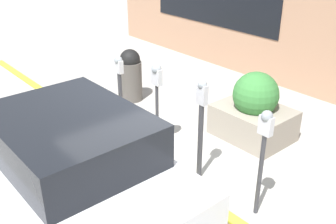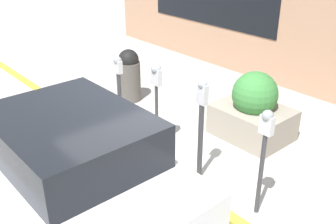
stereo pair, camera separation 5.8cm
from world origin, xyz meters
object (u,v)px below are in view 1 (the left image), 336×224
Objects in this scene: parking_meter_middle at (157,85)px; planter_box at (254,111)px; parking_meter_nearest at (264,142)px; parking_meter_second at (201,119)px; trash_bin at (131,75)px; parked_car_front at (69,161)px; parking_meter_fourth at (120,81)px.

planter_box is (-0.85, -1.55, -0.65)m from parking_meter_middle.
parking_meter_nearest reaches higher than parking_meter_middle.
parking_meter_second is 1.73m from planter_box.
parking_meter_middle is 2.23m from trash_bin.
parking_meter_second is 0.40× the size of parked_car_front.
parking_meter_second is at bearing 99.65° from planter_box.
parking_meter_fourth is at bearing 2.39° from parking_meter_middle.
parking_meter_middle is at bearing -2.34° from parking_meter_nearest.
planter_box is at bearing -50.01° from parking_meter_nearest.
parking_meter_second is 1.14m from parking_meter_middle.
parking_meter_nearest is at bearing 129.99° from planter_box.
parking_meter_nearest reaches higher than planter_box.
parking_meter_middle is 1.08× the size of parking_meter_fourth.
parking_meter_nearest is at bearing 167.20° from trash_bin.
parking_meter_middle is at bearing 61.35° from planter_box.
parking_meter_nearest is at bearing -132.70° from parked_car_front.
trash_bin is at bearing 13.70° from planter_box.
parking_meter_fourth is 0.36× the size of parked_car_front.
parking_meter_middle is 1.06m from parking_meter_fourth.
planter_box is at bearing -80.35° from parking_meter_second.
parking_meter_nearest is 4.33m from trash_bin.
parking_meter_middle is at bearing -74.31° from parked_car_front.
trash_bin is (4.19, -0.95, -0.52)m from parking_meter_nearest.
parking_meter_nearest is at bearing 179.16° from parking_meter_fourth.
parking_meter_second is at bearing -107.84° from parked_car_front.
parking_meter_nearest is 1.17× the size of planter_box.
parked_car_front is at bearing 84.91° from planter_box.
parking_meter_fourth is 2.49m from planter_box.
parking_meter_fourth is at bearing -0.84° from parking_meter_nearest.
parking_meter_nearest reaches higher than parking_meter_fourth.
trash_bin is at bearing -43.88° from parking_meter_fourth.
parking_meter_second is at bearing 162.89° from trash_bin.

